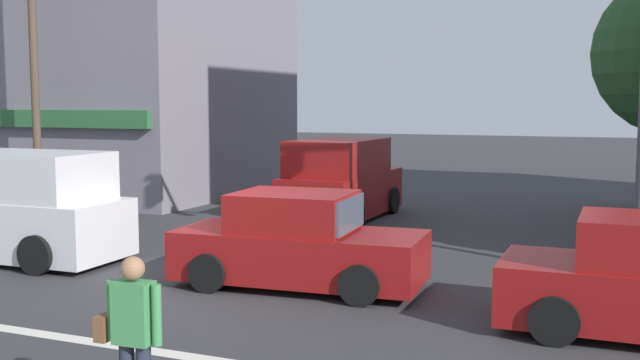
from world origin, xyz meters
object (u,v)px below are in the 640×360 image
at_px(van_crossing_center, 15,208).
at_px(pedestrian_foreground_with_bag, 132,333).
at_px(van_crossing_leftbound, 342,181).
at_px(traffic_light_mast, 565,30).
at_px(sedan_crossing_rightbound, 299,244).
at_px(utility_pole_near_left, 34,55).

height_order(van_crossing_center, pedestrian_foreground_with_bag, van_crossing_center).
bearing_deg(pedestrian_foreground_with_bag, van_crossing_leftbound, 102.79).
xyz_separation_m(traffic_light_mast, sedan_crossing_rightbound, (-3.90, -2.56, -3.59)).
bearing_deg(van_crossing_leftbound, pedestrian_foreground_with_bag, -77.21).
xyz_separation_m(utility_pole_near_left, van_crossing_center, (4.06, -4.91, -3.34)).
height_order(sedan_crossing_rightbound, pedestrian_foreground_with_bag, pedestrian_foreground_with_bag).
height_order(utility_pole_near_left, van_crossing_leftbound, utility_pole_near_left).
bearing_deg(sedan_crossing_rightbound, pedestrian_foreground_with_bag, -80.89).
distance_m(traffic_light_mast, van_crossing_leftbound, 8.11).
bearing_deg(van_crossing_leftbound, van_crossing_center, -119.08).
bearing_deg(van_crossing_center, traffic_light_mast, 15.38).
distance_m(utility_pole_near_left, pedestrian_foreground_with_bag, 15.51).
bearing_deg(van_crossing_leftbound, sedan_crossing_rightbound, -74.33).
bearing_deg(traffic_light_mast, van_crossing_leftbound, 142.56).
xyz_separation_m(van_crossing_center, pedestrian_foreground_with_bag, (6.91, -5.51, -0.05)).
bearing_deg(pedestrian_foreground_with_bag, traffic_light_mast, 70.04).
bearing_deg(sedan_crossing_rightbound, van_crossing_leftbound, 105.67).
bearing_deg(van_crossing_leftbound, traffic_light_mast, -37.44).
xyz_separation_m(utility_pole_near_left, van_crossing_leftbound, (8.08, 2.31, -3.34)).
xyz_separation_m(van_crossing_leftbound, sedan_crossing_rightbound, (1.98, -7.07, -0.29)).
relative_size(utility_pole_near_left, traffic_light_mast, 1.35).
bearing_deg(utility_pole_near_left, pedestrian_foreground_with_bag, -43.53).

